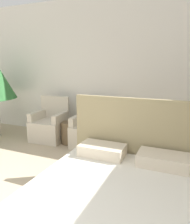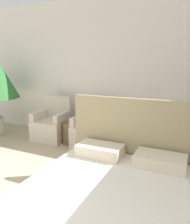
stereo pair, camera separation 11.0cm
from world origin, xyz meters
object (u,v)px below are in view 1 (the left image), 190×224
(armchair_near_window_left, at_px, (50,127))
(armchair_near_window_right, at_px, (91,132))
(bed, at_px, (111,211))
(side_table, at_px, (69,133))

(armchair_near_window_left, xyz_separation_m, armchair_near_window_right, (0.96, 0.00, 0.00))
(bed, bearing_deg, armchair_near_window_right, 118.69)
(bed, xyz_separation_m, armchair_near_window_right, (-1.11, 2.03, 0.02))
(bed, xyz_separation_m, armchair_near_window_left, (-2.07, 2.03, 0.02))
(armchair_near_window_right, xyz_separation_m, side_table, (-0.48, -0.02, -0.06))
(armchair_near_window_right, bearing_deg, armchair_near_window_left, 179.47)
(armchair_near_window_right, distance_m, side_table, 0.48)
(armchair_near_window_right, bearing_deg, bed, -61.84)
(bed, bearing_deg, armchair_near_window_left, 135.51)
(bed, relative_size, armchair_near_window_left, 2.32)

